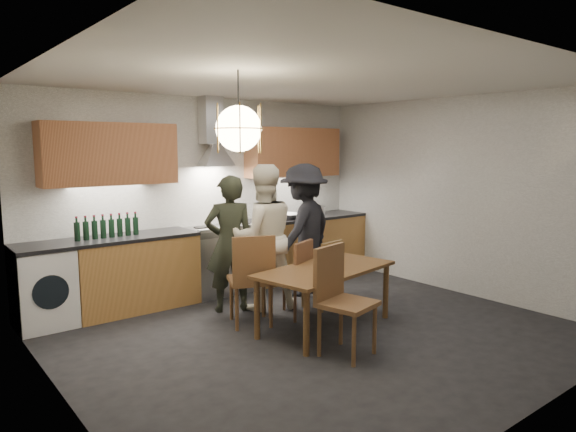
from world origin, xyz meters
TOP-DOWN VIEW (x-y plane):
  - ground at (0.00, 0.00)m, footprint 5.00×5.00m
  - room_shell at (0.00, 0.00)m, footprint 5.02×4.52m
  - counter_run at (0.02, 1.95)m, footprint 5.00×0.62m
  - range_stove at (0.00, 1.94)m, footprint 0.90×0.60m
  - wall_fixtures at (0.00, 2.07)m, footprint 4.30×0.54m
  - pendant_lamp at (-1.00, -0.10)m, footprint 0.43×0.43m
  - dining_table at (0.16, 0.03)m, footprint 1.69×1.06m
  - chair_back_left at (-0.43, 0.55)m, footprint 0.60×0.60m
  - chair_back_mid at (0.13, 0.50)m, footprint 0.53×0.53m
  - chair_back_right at (0.62, 0.53)m, footprint 0.43×0.43m
  - chair_front at (-0.20, -0.55)m, footprint 0.56×0.56m
  - person_left at (-0.32, 1.18)m, footprint 0.69×0.57m
  - person_mid at (0.04, 1.01)m, footprint 1.02×0.90m
  - person_right at (0.80, 1.15)m, footprint 1.28×1.01m
  - mixing_bowl at (1.14, 1.88)m, footprint 0.41×0.41m
  - stock_pot at (1.84, 2.00)m, footprint 0.22×0.22m
  - wine_bottles at (-1.48, 1.97)m, footprint 0.74×0.07m

SIDE VIEW (x-z plane):
  - ground at x=0.00m, z-range 0.00..0.00m
  - range_stove at x=0.00m, z-range -0.02..0.90m
  - counter_run at x=0.02m, z-range 0.00..0.90m
  - chair_back_right at x=0.62m, z-range 0.06..0.89m
  - chair_back_mid at x=0.13m, z-range 0.07..0.96m
  - chair_back_left at x=-0.43m, z-range 0.07..1.09m
  - chair_front at x=-0.20m, z-range 0.07..1.10m
  - dining_table at x=0.16m, z-range 0.25..0.92m
  - person_left at x=-0.32m, z-range 0.00..1.62m
  - person_right at x=0.80m, z-range 0.00..1.73m
  - person_mid at x=0.04m, z-range 0.00..1.74m
  - mixing_bowl at x=1.14m, z-range 0.90..0.98m
  - stock_pot at x=1.84m, z-range 0.90..1.02m
  - wine_bottles at x=-1.48m, z-range 0.90..1.17m
  - room_shell at x=0.00m, z-range 0.40..3.01m
  - wall_fixtures at x=0.00m, z-range 1.32..2.42m
  - pendant_lamp at x=-1.00m, z-range 1.75..2.45m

